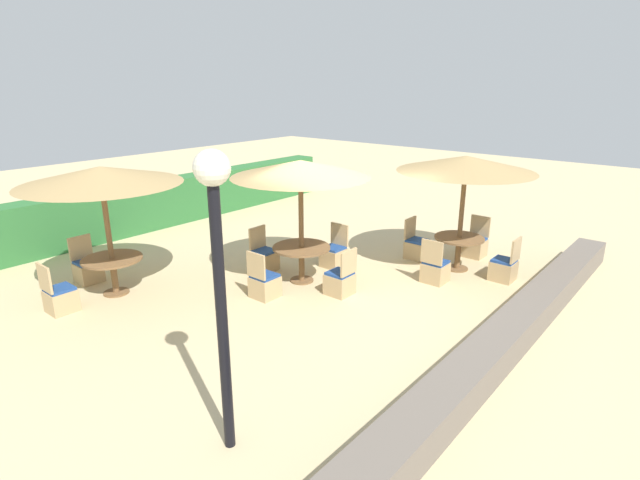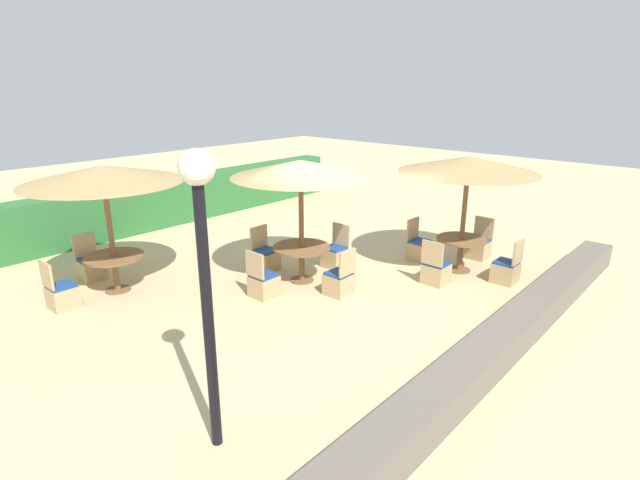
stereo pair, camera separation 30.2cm
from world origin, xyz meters
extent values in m
plane|color=#C6B284|center=(0.00, 0.00, 0.00)|extent=(40.00, 40.00, 0.00)
cube|color=#2D6B33|center=(0.00, 6.71, 0.64)|extent=(13.00, 0.70, 1.28)
cube|color=#6B6056|center=(0.00, -3.29, 0.23)|extent=(10.00, 0.56, 0.46)
cylinder|color=black|center=(-4.30, -1.66, 1.50)|extent=(0.12, 0.12, 3.00)
sphere|color=silver|center=(-4.30, -1.66, 3.14)|extent=(0.36, 0.36, 0.36)
cylinder|color=brown|center=(-0.19, 0.93, 1.20)|extent=(0.10, 0.10, 2.39)
cone|color=tan|center=(-0.19, 0.93, 2.31)|extent=(2.71, 2.71, 0.32)
cylinder|color=brown|center=(-0.19, 0.93, 0.01)|extent=(0.48, 0.48, 0.03)
cylinder|color=brown|center=(-0.19, 0.93, 0.35)|extent=(0.12, 0.12, 0.70)
cylinder|color=brown|center=(-0.19, 0.93, 0.72)|extent=(1.16, 1.16, 0.04)
cube|color=tan|center=(0.89, 0.96, 0.20)|extent=(0.46, 0.46, 0.40)
cube|color=navy|center=(0.89, 0.96, 0.43)|extent=(0.42, 0.42, 0.05)
cube|color=tan|center=(1.10, 0.96, 0.69)|extent=(0.04, 0.46, 0.48)
cube|color=tan|center=(-1.21, 0.94, 0.20)|extent=(0.46, 0.46, 0.40)
cube|color=navy|center=(-1.21, 0.94, 0.43)|extent=(0.42, 0.42, 0.05)
cube|color=tan|center=(-1.42, 0.94, 0.69)|extent=(0.04, 0.46, 0.48)
cube|color=tan|center=(-0.22, 1.96, 0.20)|extent=(0.46, 0.46, 0.40)
cube|color=navy|center=(-0.22, 1.96, 0.43)|extent=(0.42, 0.42, 0.05)
cube|color=tan|center=(-0.22, 2.17, 0.69)|extent=(0.46, 0.04, 0.48)
cube|color=tan|center=(-0.21, -0.06, 0.20)|extent=(0.46, 0.46, 0.40)
cube|color=navy|center=(-0.21, -0.06, 0.43)|extent=(0.42, 0.42, 0.05)
cube|color=tan|center=(-0.21, -0.27, 0.69)|extent=(0.46, 0.04, 0.48)
cylinder|color=brown|center=(-2.94, 3.27, 1.19)|extent=(0.10, 0.10, 2.38)
cone|color=tan|center=(-2.94, 3.27, 2.30)|extent=(2.88, 2.88, 0.32)
cylinder|color=brown|center=(-2.94, 3.27, 0.01)|extent=(0.48, 0.48, 0.03)
cylinder|color=brown|center=(-2.94, 3.27, 0.34)|extent=(0.12, 0.12, 0.68)
cylinder|color=brown|center=(-2.94, 3.27, 0.70)|extent=(1.11, 1.11, 0.04)
cube|color=tan|center=(-2.98, 4.24, 0.20)|extent=(0.46, 0.46, 0.40)
cube|color=navy|center=(-2.98, 4.24, 0.43)|extent=(0.42, 0.42, 0.05)
cube|color=tan|center=(-2.98, 4.45, 0.69)|extent=(0.46, 0.04, 0.48)
cube|color=tan|center=(-3.96, 3.27, 0.20)|extent=(0.46, 0.46, 0.40)
cube|color=navy|center=(-3.96, 3.27, 0.43)|extent=(0.42, 0.42, 0.05)
cube|color=tan|center=(-4.17, 3.27, 0.69)|extent=(0.04, 0.46, 0.48)
cylinder|color=brown|center=(2.48, -1.22, 1.19)|extent=(0.10, 0.10, 2.38)
cone|color=tan|center=(2.48, -1.22, 2.30)|extent=(2.81, 2.81, 0.32)
cylinder|color=brown|center=(2.48, -1.22, 0.01)|extent=(0.48, 0.48, 0.03)
cylinder|color=brown|center=(2.48, -1.22, 0.34)|extent=(0.12, 0.12, 0.69)
cylinder|color=brown|center=(2.48, -1.22, 0.71)|extent=(1.05, 1.05, 0.04)
cube|color=tan|center=(3.50, -1.16, 0.20)|extent=(0.46, 0.46, 0.40)
cube|color=navy|center=(3.50, -1.16, 0.43)|extent=(0.42, 0.42, 0.05)
cube|color=tan|center=(3.71, -1.16, 0.69)|extent=(0.04, 0.46, 0.48)
cube|color=tan|center=(2.53, -0.20, 0.20)|extent=(0.46, 0.46, 0.40)
cube|color=navy|center=(2.53, -0.20, 0.43)|extent=(0.42, 0.42, 0.05)
cube|color=tan|center=(2.53, 0.01, 0.69)|extent=(0.46, 0.04, 0.48)
cube|color=tan|center=(1.52, -1.18, 0.20)|extent=(0.46, 0.46, 0.40)
cube|color=navy|center=(1.52, -1.18, 0.43)|extent=(0.42, 0.42, 0.05)
cube|color=tan|center=(1.31, -1.18, 0.69)|extent=(0.04, 0.46, 0.48)
cube|color=tan|center=(2.49, -2.20, 0.20)|extent=(0.46, 0.46, 0.40)
cube|color=navy|center=(2.49, -2.20, 0.43)|extent=(0.42, 0.42, 0.05)
cube|color=tan|center=(2.49, -2.41, 0.69)|extent=(0.46, 0.04, 0.48)
camera|label=1|loc=(-7.23, -5.42, 3.92)|focal=28.00mm
camera|label=2|loc=(-7.03, -5.65, 3.92)|focal=28.00mm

